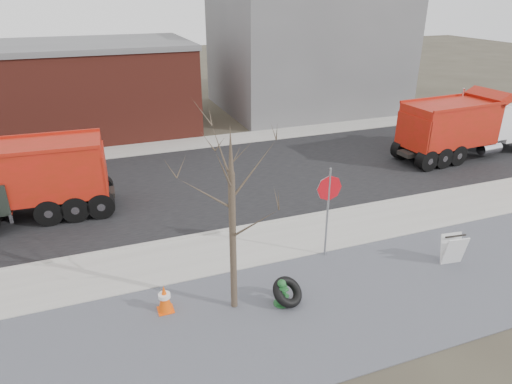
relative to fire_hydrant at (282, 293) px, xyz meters
name	(u,v)px	position (x,y,z in m)	size (l,w,h in m)	color
ground	(298,241)	(1.95, 2.99, -0.38)	(120.00, 120.00, 0.00)	#383328
gravel_verge	(351,299)	(1.95, -0.51, -0.36)	(60.00, 5.00, 0.03)	slate
sidewalk	(295,237)	(1.95, 3.24, -0.35)	(60.00, 2.50, 0.06)	#9E9B93
curb	(281,221)	(1.95, 4.54, -0.32)	(60.00, 0.15, 0.11)	#9E9B93
road	(240,177)	(1.95, 9.29, -0.37)	(60.00, 9.40, 0.02)	black
far_sidewalk	(208,142)	(1.95, 14.99, -0.35)	(60.00, 2.00, 0.06)	#9E9B93
building_grey	(306,51)	(10.95, 20.99, 3.62)	(12.00, 10.00, 8.00)	slate
building_brick	(15,92)	(-8.05, 19.99, 2.28)	(20.20, 8.20, 5.30)	maroon
bare_tree	(232,199)	(-1.25, 0.39, 2.92)	(3.20, 3.20, 5.20)	#382D23
fire_hydrant	(282,293)	(0.00, 0.00, 0.00)	(0.47, 0.46, 0.83)	#26642A
truck_tire	(287,292)	(0.17, -0.02, 0.02)	(1.19, 1.17, 0.78)	black
stop_sign	(328,198)	(2.36, 1.86, 1.71)	(0.84, 0.07, 3.10)	gray
sandwich_board	(453,249)	(5.91, 0.00, 0.15)	(0.77, 0.54, 1.01)	silver
traffic_cone_near	(165,299)	(-3.08, 0.86, 0.04)	(0.43, 0.43, 0.83)	#F64F07
dump_truck_red_a	(464,125)	(13.66, 8.08, 1.31)	(8.28, 2.76, 3.33)	black
dump_truck_red_b	(13,178)	(-7.25, 8.36, 1.29)	(7.79, 2.60, 3.28)	black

